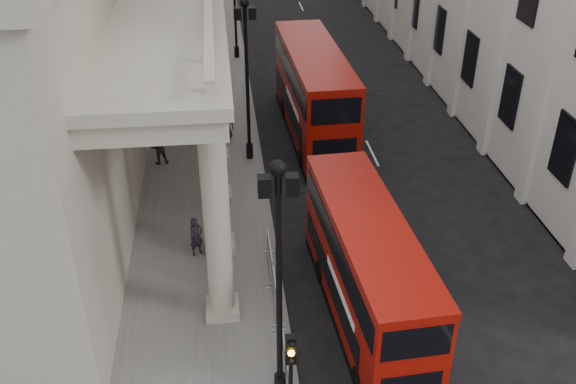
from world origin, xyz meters
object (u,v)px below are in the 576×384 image
Objects in this scene: pedestrian_c at (226,124)px; bus_near at (366,268)px; pedestrian_a at (196,237)px; traffic_light at (291,374)px; bus_far at (314,92)px; lamp_post_south at (279,273)px; lamp_post_mid at (247,71)px; pedestrian_b at (159,147)px.

bus_near is at bearing -66.39° from pedestrian_c.
pedestrian_a is 0.96× the size of pedestrian_c.
traffic_light reaches higher than bus_near.
lamp_post_south is at bearing -103.43° from bus_far.
traffic_light is 2.40× the size of pedestrian_c.
bus_far is at bearing 80.01° from traffic_light.
bus_far is 5.15m from pedestrian_c.
lamp_post_mid reaches higher than bus_far.
lamp_post_mid is at bearing 90.32° from traffic_light.
lamp_post_south reaches higher than pedestrian_a.
traffic_light is at bearing 95.81° from pedestrian_b.
lamp_post_mid is 0.73× the size of bus_far.
pedestrian_b is (-4.65, -0.11, -3.88)m from lamp_post_mid.
lamp_post_mid is at bearing 90.00° from lamp_post_south.
lamp_post_mid is at bearing -57.61° from pedestrian_c.
bus_far is at bearing 78.66° from lamp_post_south.
pedestrian_c is (-1.16, 2.43, -3.90)m from lamp_post_mid.
traffic_light is 21.05m from bus_far.
lamp_post_south reaches higher than bus_far.
lamp_post_south is 1.00× the size of lamp_post_mid.
lamp_post_mid is (0.00, 16.00, 0.00)m from lamp_post_south.
bus_far is at bearing -170.57° from pedestrian_b.
lamp_post_mid is 1.93× the size of traffic_light.
pedestrian_b is at bearing -178.70° from lamp_post_mid.
traffic_light reaches higher than pedestrian_c.
pedestrian_c is (-1.26, 20.45, -2.09)m from traffic_light.
pedestrian_b is at bearing 106.32° from lamp_post_south.
lamp_post_mid reaches higher than pedestrian_c.
pedestrian_c is at bearing 115.51° from lamp_post_mid.
pedestrian_c is (1.50, 10.71, 0.04)m from pedestrian_a.
bus_near is at bearing -69.96° from pedestrian_a.
bus_near is at bearing 113.58° from pedestrian_b.
pedestrian_c is (-4.91, -0.28, -1.55)m from bus_far.
pedestrian_b is at bearing -137.19° from pedestrian_c.
pedestrian_b is at bearing -163.62° from bus_far.
traffic_light is 2.36× the size of pedestrian_b.
traffic_light is 10.34m from pedestrian_a.
pedestrian_c is at bearing -153.11° from pedestrian_b.
pedestrian_c is (-1.16, 18.43, -3.90)m from lamp_post_south.
pedestrian_b is (-4.65, 15.89, -3.88)m from lamp_post_south.
pedestrian_b is (-4.75, 17.91, -2.07)m from traffic_light.
lamp_post_mid is 9.54m from pedestrian_a.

